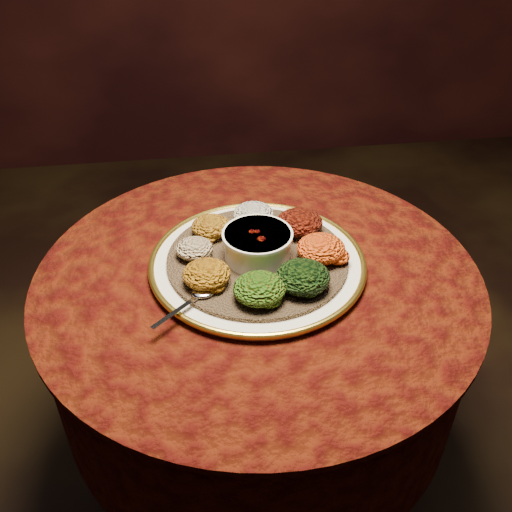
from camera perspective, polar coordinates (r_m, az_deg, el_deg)
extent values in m
plane|color=black|center=(1.78, 0.12, -20.36)|extent=(4.00, 4.00, 0.00)
cylinder|color=black|center=(1.77, 0.12, -20.01)|extent=(0.44, 0.44, 0.04)
cylinder|color=black|center=(1.51, 0.14, -13.38)|extent=(0.12, 0.12, 0.68)
cylinder|color=black|center=(1.25, 0.16, -2.81)|extent=(0.80, 0.80, 0.04)
cylinder|color=#401005|center=(1.35, 0.15, -7.55)|extent=(0.93, 0.93, 0.34)
cylinder|color=#401005|center=(1.23, 0.16, -1.85)|extent=(0.96, 0.96, 0.01)
cylinder|color=white|center=(1.24, 0.14, -0.79)|extent=(0.57, 0.57, 0.02)
torus|color=gold|center=(1.23, 0.14, -0.53)|extent=(0.47, 0.47, 0.01)
cylinder|color=brown|center=(1.23, 0.14, -0.27)|extent=(0.40, 0.40, 0.01)
cylinder|color=white|center=(1.21, 0.15, 1.09)|extent=(0.14, 0.14, 0.06)
cylinder|color=white|center=(1.19, 0.15, 2.17)|extent=(0.15, 0.15, 0.01)
cylinder|color=#541104|center=(1.20, 0.15, 1.82)|extent=(0.12, 0.12, 0.01)
ellipsoid|color=silver|center=(1.13, -5.34, -3.67)|extent=(0.05, 0.03, 0.01)
cube|color=silver|center=(1.10, -7.94, -5.49)|extent=(0.10, 0.09, 0.00)
ellipsoid|color=beige|center=(1.32, -0.28, 4.22)|extent=(0.09, 0.09, 0.05)
ellipsoid|color=black|center=(1.29, 4.36, 3.38)|extent=(0.11, 0.10, 0.05)
ellipsoid|color=#BE770F|center=(1.22, 6.52, 0.75)|extent=(0.10, 0.10, 0.05)
ellipsoid|color=black|center=(1.13, 4.70, -2.10)|extent=(0.11, 0.10, 0.05)
ellipsoid|color=#8B2F09|center=(1.10, 0.34, -3.28)|extent=(0.10, 0.10, 0.05)
ellipsoid|color=#9D690D|center=(1.15, -4.97, -1.81)|extent=(0.10, 0.09, 0.05)
ellipsoid|color=maroon|center=(1.22, -6.18, 0.75)|extent=(0.08, 0.08, 0.04)
ellipsoid|color=#9C6F12|center=(1.29, -4.52, 2.97)|extent=(0.09, 0.08, 0.04)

